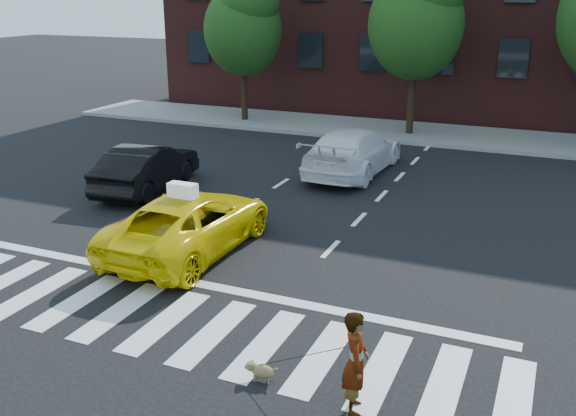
{
  "coord_description": "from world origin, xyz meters",
  "views": [
    {
      "loc": [
        6.1,
        -8.58,
        5.68
      ],
      "look_at": [
        0.8,
        3.77,
        1.1
      ],
      "focal_mm": 40.0,
      "sensor_mm": 36.0,
      "label": 1
    }
  ],
  "objects": [
    {
      "name": "ground",
      "position": [
        0.0,
        0.0,
        0.0
      ],
      "size": [
        120.0,
        120.0,
        0.0
      ],
      "primitive_type": "plane",
      "color": "black",
      "rests_on": "ground"
    },
    {
      "name": "sidewalk_far",
      "position": [
        0.0,
        17.5,
        0.07
      ],
      "size": [
        30.0,
        4.0,
        0.15
      ],
      "primitive_type": "cube",
      "color": "slate",
      "rests_on": "ground"
    },
    {
      "name": "taxi_sign",
      "position": [
        -1.34,
        2.87,
        1.5
      ],
      "size": [
        0.65,
        0.28,
        0.32
      ],
      "primitive_type": "cube",
      "rotation": [
        0.0,
        0.0,
        3.14
      ],
      "color": "white",
      "rests_on": "taxi"
    },
    {
      "name": "stop_line",
      "position": [
        0.0,
        1.6,
        0.01
      ],
      "size": [
        12.0,
        0.3,
        0.01
      ],
      "primitive_type": "cube",
      "color": "silver",
      "rests_on": "ground"
    },
    {
      "name": "crosswalk",
      "position": [
        0.0,
        0.0,
        0.01
      ],
      "size": [
        13.0,
        2.4,
        0.01
      ],
      "primitive_type": "cube",
      "color": "silver",
      "rests_on": "ground"
    },
    {
      "name": "woman",
      "position": [
        3.91,
        -1.1,
        0.77
      ],
      "size": [
        0.53,
        0.65,
        1.55
      ],
      "primitive_type": "imported",
      "rotation": [
        0.0,
        0.0,
        1.89
      ],
      "color": "#999999",
      "rests_on": "ground"
    },
    {
      "name": "tree_mid",
      "position": [
        0.53,
        17.0,
        4.85
      ],
      "size": [
        3.69,
        3.69,
        7.1
      ],
      "color": "black",
      "rests_on": "ground"
    },
    {
      "name": "tree_left",
      "position": [
        -6.97,
        17.0,
        4.44
      ],
      "size": [
        3.39,
        3.38,
        6.5
      ],
      "color": "black",
      "rests_on": "ground"
    },
    {
      "name": "taxi",
      "position": [
        -1.34,
        3.07,
        0.67
      ],
      "size": [
        2.26,
        4.85,
        1.34
      ],
      "primitive_type": "imported",
      "rotation": [
        0.0,
        0.0,
        3.14
      ],
      "color": "yellow",
      "rests_on": "ground"
    },
    {
      "name": "white_suv",
      "position": [
        0.06,
        10.83,
        0.74
      ],
      "size": [
        2.25,
        5.18,
        1.48
      ],
      "primitive_type": "imported",
      "rotation": [
        0.0,
        0.0,
        3.11
      ],
      "color": "white",
      "rests_on": "ground"
    },
    {
      "name": "black_sedan",
      "position": [
        -5.0,
        6.65,
        0.69
      ],
      "size": [
        1.92,
        4.35,
        1.39
      ],
      "primitive_type": "imported",
      "rotation": [
        0.0,
        0.0,
        3.25
      ],
      "color": "black",
      "rests_on": "ground"
    },
    {
      "name": "dog",
      "position": [
        2.37,
        -0.98,
        0.18
      ],
      "size": [
        0.53,
        0.25,
        0.3
      ],
      "rotation": [
        0.0,
        0.0,
        0.13
      ],
      "color": "brown",
      "rests_on": "ground"
    }
  ]
}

